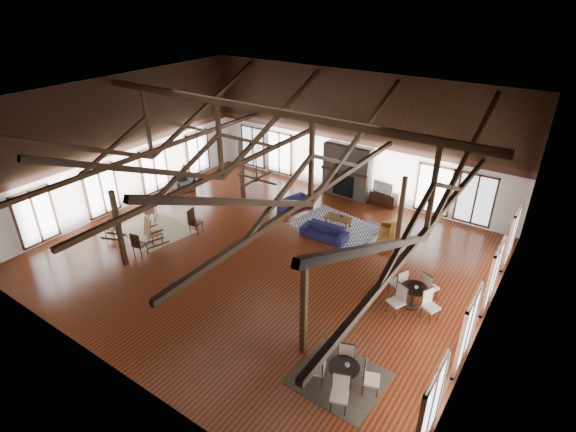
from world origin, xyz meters
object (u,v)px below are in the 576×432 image
Objects in this scene: coffee_table at (338,218)px; tv_console at (383,199)px; sofa_navy_left at (295,202)px; sofa_navy_front at (324,232)px; cafe_table_far at (414,293)px; cafe_table_near at (344,373)px; sofa_orange at (387,233)px; armchair at (183,183)px.

tv_console reaches higher than coffee_table.
sofa_navy_left is 1.47× the size of coffee_table.
sofa_navy_front is at bearing -99.75° from tv_console.
cafe_table_far is (4.64, -3.40, 0.14)m from coffee_table.
cafe_table_near is (4.33, -7.63, 0.12)m from coffee_table.
sofa_navy_left reaches higher than sofa_orange.
sofa_orange is (4.73, -0.21, -0.01)m from sofa_navy_left.
sofa_navy_left is at bearing 151.67° from cafe_table_far.
sofa_orange is 1.41× the size of coffee_table.
sofa_navy_left is 1.72× the size of armchair.
sofa_navy_front is 1.65× the size of coffee_table.
coffee_table is 0.61× the size of cafe_table_near.
sofa_navy_front is at bearing -93.92° from coffee_table.
sofa_navy_left is at bearing 145.00° from sofa_navy_front.
tv_console is (3.31, 2.60, 0.06)m from sofa_navy_left.
sofa_orange is at bearing -76.94° from sofa_navy_left.
cafe_table_near is at bearing -64.83° from coffee_table.
coffee_table is at bearing 119.56° from cafe_table_near.
cafe_table_near is (6.89, -8.12, 0.24)m from sofa_navy_left.
cafe_table_far is at bearing -59.04° from tv_console.
tv_console is (-3.58, 10.72, -0.18)m from cafe_table_near.
tv_console reaches higher than sofa_navy_left.
tv_console is at bearing -44.15° from armchair.
sofa_navy_left is (-2.57, 1.72, -0.03)m from sofa_navy_front.
cafe_table_far reaches higher than coffee_table.
coffee_table is 3.18m from tv_console.
sofa_orange is 4.43m from cafe_table_far.
cafe_table_near reaches higher than coffee_table.
cafe_table_far is at bearing 17.27° from sofa_orange.
cafe_table_far reaches higher than sofa_navy_front.
armchair is at bearing -99.54° from sofa_orange.
sofa_orange is at bearing 105.26° from cafe_table_near.
sofa_orange is at bearing 33.57° from sofa_navy_front.
armchair is at bearing 152.69° from cafe_table_near.
sofa_navy_left reaches higher than coffee_table.
sofa_orange is at bearing -61.31° from armchair.
tv_console is at bearing -169.93° from sofa_orange.
coffee_table is (-0.01, 1.23, 0.10)m from sofa_navy_front.
cafe_table_near is 4.25m from cafe_table_far.
sofa_orange is 3.15m from tv_console.
armchair is at bearing 177.53° from sofa_navy_front.
sofa_navy_front is 3.09m from sofa_navy_left.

